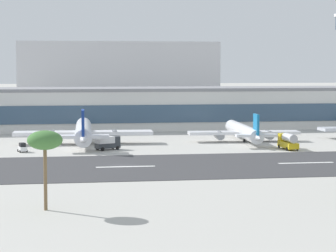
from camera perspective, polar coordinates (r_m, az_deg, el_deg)
name	(u,v)px	position (r m, az deg, el deg)	size (l,w,h in m)	color
ground_plane	(121,166)	(151.20, -3.66, -3.09)	(1400.00, 1400.00, 0.00)	#B2AFA8
runway_strip	(122,167)	(149.11, -3.59, -3.19)	(800.00, 37.83, 0.08)	#38383A
runway_centreline_dash_4	(126,167)	(149.17, -3.31, -3.16)	(12.00, 1.20, 0.01)	white
runway_centreline_dash_5	(306,163)	(157.45, 10.65, -2.82)	(12.00, 1.20, 0.01)	white
terminal_building	(140,108)	(239.53, -2.16, 1.39)	(150.00, 24.39, 13.37)	silver
distant_hotel_block	(118,74)	(378.42, -3.91, 4.04)	(100.58, 31.29, 32.47)	#BCBCC1
airliner_navy_tail_gate_1	(83,132)	(193.01, -6.58, -0.46)	(36.50, 48.31, 10.08)	white
airliner_blue_tail_gate_2	(244,132)	(198.94, 5.94, -0.45)	(30.33, 40.58, 8.47)	silver
service_fuel_truck_0	(288,141)	(182.54, 9.29, -1.16)	(3.07, 8.57, 3.95)	gold
service_baggage_tug_1	(22,148)	(177.96, -11.22, -1.66)	(2.55, 3.50, 2.20)	white
service_box_truck_2	(108,143)	(179.67, -4.70, -1.29)	(6.45, 4.77, 3.25)	#2D3338
palm_tree_0	(45,141)	(105.01, -9.52, -1.18)	(5.00, 5.00, 11.37)	brown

